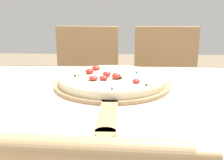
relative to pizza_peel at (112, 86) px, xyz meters
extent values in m
cube|color=brown|center=(0.01, -0.10, -0.03)|extent=(1.20, 0.94, 0.03)
cylinder|color=brown|center=(-0.53, 0.31, -0.39)|extent=(0.06, 0.06, 0.70)
cube|color=silver|center=(0.01, -0.10, -0.01)|extent=(1.12, 0.86, 0.00)
cylinder|color=tan|center=(0.00, 0.02, 0.00)|extent=(0.39, 0.39, 0.01)
cube|color=tan|center=(0.00, -0.26, 0.00)|extent=(0.04, 0.21, 0.01)
cylinder|color=tan|center=(0.00, -0.36, 0.00)|extent=(0.05, 0.05, 0.01)
cylinder|color=beige|center=(0.00, 0.02, 0.01)|extent=(0.36, 0.36, 0.02)
torus|color=beige|center=(0.00, 0.02, 0.02)|extent=(0.36, 0.36, 0.02)
cylinder|color=white|center=(0.00, 0.02, 0.02)|extent=(0.32, 0.32, 0.00)
ellipsoid|color=red|center=(-0.08, 0.07, 0.03)|extent=(0.03, 0.03, 0.02)
ellipsoid|color=red|center=(-0.06, -0.02, 0.03)|extent=(0.03, 0.03, 0.01)
ellipsoid|color=red|center=(-0.02, 0.04, 0.03)|extent=(0.03, 0.03, 0.02)
ellipsoid|color=red|center=(0.01, 0.00, 0.03)|extent=(0.03, 0.03, 0.02)
ellipsoid|color=red|center=(0.08, -0.04, 0.03)|extent=(0.03, 0.03, 0.01)
ellipsoid|color=red|center=(-0.03, -0.01, 0.03)|extent=(0.03, 0.03, 0.01)
ellipsoid|color=red|center=(-0.07, 0.14, 0.03)|extent=(0.03, 0.03, 0.02)
cube|color=#387533|center=(0.03, 0.00, 0.03)|extent=(0.01, 0.01, 0.01)
cube|color=#387533|center=(0.01, 0.02, 0.03)|extent=(0.01, 0.01, 0.01)
cube|color=#387533|center=(0.01, 0.05, 0.03)|extent=(0.01, 0.01, 0.01)
cube|color=#387533|center=(0.08, 0.08, 0.03)|extent=(0.01, 0.01, 0.01)
cube|color=#387533|center=(-0.12, 0.03, 0.03)|extent=(0.01, 0.01, 0.01)
cube|color=#387533|center=(0.11, -0.08, 0.03)|extent=(0.01, 0.01, 0.01)
cube|color=#387533|center=(-0.13, 0.02, 0.03)|extent=(0.01, 0.01, 0.01)
cube|color=#387533|center=(0.01, 0.03, 0.03)|extent=(0.01, 0.01, 0.01)
cube|color=#387533|center=(-0.02, 0.00, 0.03)|extent=(0.01, 0.01, 0.01)
cube|color=#387533|center=(0.01, -0.13, 0.03)|extent=(0.01, 0.01, 0.01)
cylinder|color=tan|center=(-0.02, -0.47, 0.02)|extent=(0.36, 0.07, 0.05)
cylinder|color=tan|center=(0.18, -0.48, 0.02)|extent=(0.05, 0.03, 0.03)
cube|color=tan|center=(-0.20, 0.61, -0.31)|extent=(0.44, 0.44, 0.02)
cube|color=tan|center=(-0.18, 0.79, -0.08)|extent=(0.38, 0.08, 0.44)
cylinder|color=tan|center=(-0.38, 0.47, -0.53)|extent=(0.04, 0.04, 0.42)
cylinder|color=tan|center=(-0.06, 0.44, -0.53)|extent=(0.04, 0.04, 0.42)
cylinder|color=tan|center=(-0.35, 0.79, -0.53)|extent=(0.04, 0.04, 0.42)
cylinder|color=tan|center=(-0.03, 0.75, -0.53)|extent=(0.04, 0.04, 0.42)
cube|color=tan|center=(0.29, 0.61, -0.31)|extent=(0.40, 0.40, 0.02)
cube|color=tan|center=(0.30, 0.79, -0.08)|extent=(0.38, 0.04, 0.44)
cylinder|color=tan|center=(0.13, 0.45, -0.53)|extent=(0.04, 0.04, 0.42)
cylinder|color=tan|center=(0.45, 0.45, -0.53)|extent=(0.04, 0.04, 0.42)
cylinder|color=tan|center=(0.14, 0.77, -0.53)|extent=(0.04, 0.04, 0.42)
cylinder|color=tan|center=(0.46, 0.77, -0.53)|extent=(0.04, 0.04, 0.42)
camera|label=1|loc=(0.04, -0.90, 0.26)|focal=45.00mm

